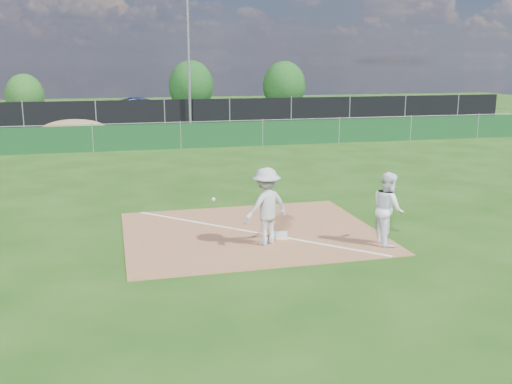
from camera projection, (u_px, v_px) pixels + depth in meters
ground at (196, 167)px, 22.27m from camera, size 90.00×90.00×0.00m
infield_dirt at (251, 232)px, 13.76m from camera, size 6.00×5.00×0.02m
foul_line at (251, 232)px, 13.76m from camera, size 5.01×5.01×0.01m
green_fence at (181, 136)px, 26.86m from camera, size 44.00×0.05×1.20m
dirt_mound at (74, 131)px, 28.98m from camera, size 3.38×2.60×1.17m
black_fence at (165, 115)px, 34.35m from camera, size 46.00×0.04×1.80m
parking_lot at (158, 121)px, 39.28m from camera, size 46.00×9.00×0.01m
light_pole at (189, 62)px, 33.73m from camera, size 0.16×0.16×8.00m
first_base at (279, 235)px, 13.34m from camera, size 0.50×0.50×0.08m
play_at_first at (266, 206)px, 12.68m from camera, size 1.89×1.03×1.74m
runner at (388, 209)px, 12.74m from camera, size 0.69×0.85×1.65m
car_left at (48, 114)px, 36.96m from camera, size 4.22×2.84×1.34m
car_mid at (144, 110)px, 39.03m from camera, size 4.95×1.98×1.60m
car_right at (233, 111)px, 39.12m from camera, size 5.30×3.29×1.43m
tree_left at (25, 96)px, 40.69m from camera, size 2.69×2.69×3.19m
tree_mid at (191, 86)px, 44.65m from camera, size 3.49×3.49×4.14m
tree_right at (284, 86)px, 46.13m from camera, size 3.44×3.44×4.08m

